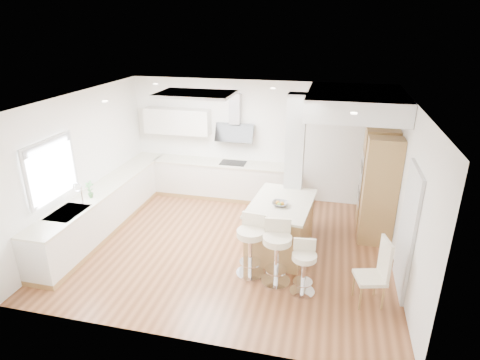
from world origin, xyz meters
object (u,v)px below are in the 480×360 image
(bar_stool_a, at_px, (251,243))
(bar_stool_c, at_px, (304,265))
(peninsula, at_px, (281,225))
(bar_stool_b, at_px, (277,249))
(dining_chair, at_px, (377,270))

(bar_stool_a, height_order, bar_stool_c, bar_stool_a)
(peninsula, height_order, bar_stool_b, bar_stool_b)
(bar_stool_b, xyz_separation_m, bar_stool_c, (0.45, -0.18, -0.11))
(bar_stool_b, bearing_deg, bar_stool_a, 157.91)
(bar_stool_a, xyz_separation_m, bar_stool_c, (0.90, -0.30, -0.10))
(peninsula, relative_size, bar_stool_c, 1.90)
(peninsula, xyz_separation_m, dining_chair, (1.61, -1.23, 0.09))
(peninsula, height_order, dining_chair, dining_chair)
(bar_stool_b, bearing_deg, bar_stool_c, -28.26)
(bar_stool_c, bearing_deg, peninsula, 106.89)
(peninsula, height_order, bar_stool_c, peninsula)
(bar_stool_b, relative_size, dining_chair, 1.00)
(peninsula, xyz_separation_m, bar_stool_c, (0.53, -1.22, 0.01))
(bar_stool_b, height_order, dining_chair, same)
(bar_stool_a, bearing_deg, bar_stool_b, -8.02)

